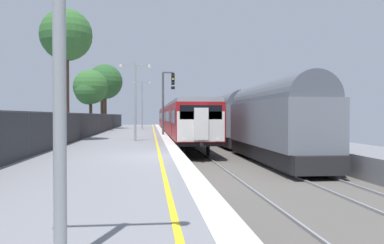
# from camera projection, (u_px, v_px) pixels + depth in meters

# --- Properties ---
(ground) EXTENTS (17.40, 110.00, 1.21)m
(ground) POSITION_uv_depth(u_px,v_px,m) (233.00, 170.00, 16.21)
(ground) COLOR gray
(commuter_train_at_platform) EXTENTS (2.83, 41.95, 3.81)m
(commuter_train_at_platform) POSITION_uv_depth(u_px,v_px,m) (177.00, 119.00, 42.80)
(commuter_train_at_platform) COLOR maroon
(commuter_train_at_platform) RESTS_ON ground
(freight_train_adjacent_track) EXTENTS (2.60, 51.64, 4.51)m
(freight_train_adjacent_track) POSITION_uv_depth(u_px,v_px,m) (216.00, 117.00, 41.35)
(freight_train_adjacent_track) COLOR #232326
(freight_train_adjacent_track) RESTS_ON ground
(signal_gantry) EXTENTS (1.10, 0.24, 5.36)m
(signal_gantry) POSITION_uv_depth(u_px,v_px,m) (166.00, 96.00, 33.78)
(signal_gantry) COLOR #47474C
(signal_gantry) RESTS_ON ground
(platform_lamp_mid) EXTENTS (2.00, 0.20, 4.97)m
(platform_lamp_mid) POSITION_uv_depth(u_px,v_px,m) (135.00, 94.00, 25.22)
(platform_lamp_mid) COLOR #93999E
(platform_lamp_mid) RESTS_ON ground
(platform_lamp_far) EXTENTS (2.00, 0.20, 5.68)m
(platform_lamp_far) POSITION_uv_depth(u_px,v_px,m) (142.00, 101.00, 46.24)
(platform_lamp_far) COLOR #93999E
(platform_lamp_far) RESTS_ON ground
(platform_back_fence) EXTENTS (0.07, 99.00, 1.80)m
(platform_back_fence) POSITION_uv_depth(u_px,v_px,m) (28.00, 133.00, 15.34)
(platform_back_fence) COLOR #282B2D
(platform_back_fence) RESTS_ON ground
(background_tree_left) EXTENTS (3.31, 3.31, 8.46)m
(background_tree_left) POSITION_uv_depth(u_px,v_px,m) (66.00, 37.00, 25.34)
(background_tree_left) COLOR #473323
(background_tree_left) RESTS_ON ground
(background_tree_centre) EXTENTS (4.30, 4.30, 7.98)m
(background_tree_centre) POSITION_uv_depth(u_px,v_px,m) (105.00, 83.00, 48.88)
(background_tree_centre) COLOR #473323
(background_tree_centre) RESTS_ON ground
(background_tree_right) EXTENTS (3.71, 3.78, 6.58)m
(background_tree_right) POSITION_uv_depth(u_px,v_px,m) (90.00, 88.00, 42.32)
(background_tree_right) COLOR #473323
(background_tree_right) RESTS_ON ground
(background_tree_back) EXTENTS (3.60, 3.60, 8.28)m
(background_tree_back) POSITION_uv_depth(u_px,v_px,m) (102.00, 81.00, 53.54)
(background_tree_back) COLOR #473323
(background_tree_back) RESTS_ON ground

